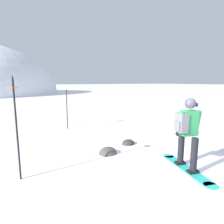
# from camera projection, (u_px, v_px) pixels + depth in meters

# --- Properties ---
(ground_plane) EXTENTS (300.00, 300.00, 0.00)m
(ground_plane) POSITION_uv_depth(u_px,v_px,m) (187.00, 179.00, 4.03)
(ground_plane) COLOR white
(snowboarder_main) EXTENTS (0.73, 1.77, 1.71)m
(snowboarder_main) POSITION_uv_depth(u_px,v_px,m) (187.00, 132.00, 4.36)
(snowboarder_main) COLOR #23B7A3
(snowboarder_main) RESTS_ON ground
(piste_marker_near) EXTENTS (0.20, 0.20, 2.22)m
(piste_marker_near) POSITION_uv_depth(u_px,v_px,m) (16.00, 122.00, 3.86)
(piste_marker_near) COLOR black
(piste_marker_near) RESTS_ON ground
(piste_marker_far) EXTENTS (0.20, 0.20, 1.79)m
(piste_marker_far) POSITION_uv_depth(u_px,v_px,m) (67.00, 106.00, 8.30)
(piste_marker_far) COLOR black
(piste_marker_far) RESTS_ON ground
(rock_dark) EXTENTS (0.45, 0.39, 0.32)m
(rock_dark) POSITION_uv_depth(u_px,v_px,m) (128.00, 144.00, 6.33)
(rock_dark) COLOR #383333
(rock_dark) RESTS_ON ground
(rock_mid) EXTENTS (0.55, 0.47, 0.38)m
(rock_mid) POSITION_uv_depth(u_px,v_px,m) (108.00, 153.00, 5.49)
(rock_mid) COLOR #4C4742
(rock_mid) RESTS_ON ground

